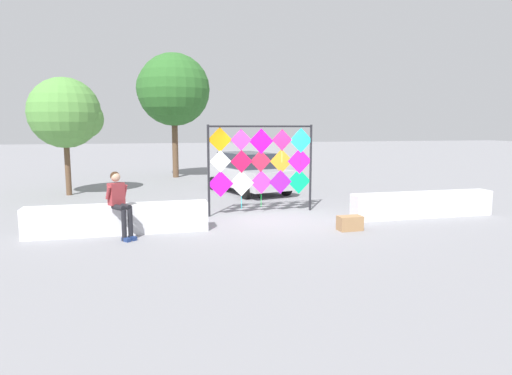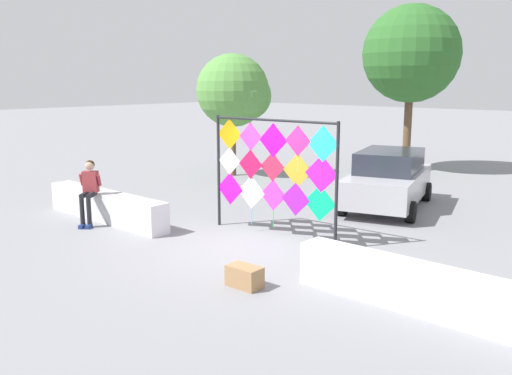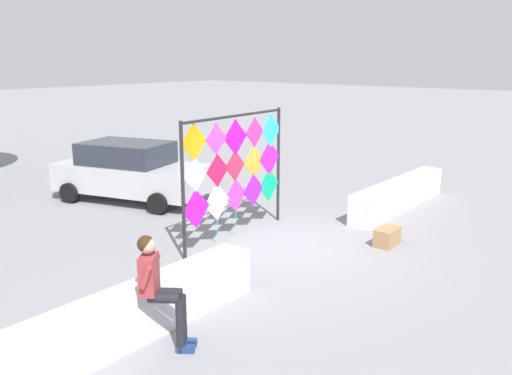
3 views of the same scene
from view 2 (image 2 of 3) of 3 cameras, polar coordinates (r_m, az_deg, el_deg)
The scene contains 9 objects.
ground at distance 11.49m, azimuth -1.46°, elevation -6.52°, with size 120.00×120.00×0.00m, color gray.
plaza_ledge_left at distance 14.26m, azimuth -15.44°, elevation -1.90°, with size 4.36×0.54×0.73m, color silver.
plaza_ledge_right at distance 8.77m, azimuth 17.37°, elevation -10.21°, with size 4.36×0.54×0.73m, color silver.
kite_display_rack at distance 12.10m, azimuth 1.90°, elevation 2.24°, with size 3.31×0.28×2.68m.
seated_vendor at distance 13.83m, azimuth -17.09°, elevation 0.04°, with size 0.70×0.76×1.58m.
parked_car at distance 15.51m, azimuth 13.67°, elevation 0.87°, with size 2.83×4.42×1.59m.
cardboard_box_large at distance 9.45m, azimuth -1.21°, elevation -9.30°, with size 0.61×0.35×0.37m, color #9E754C.
tree_palm_like at distance 21.95m, azimuth 15.95°, elevation 13.46°, with size 3.69×3.65×6.30m.
tree_far_right at distance 20.10m, azimuth -1.99°, elevation 10.07°, with size 2.73×2.69×4.46m.
Camera 2 is at (7.45, -8.03, 3.48)m, focal length 38.21 mm.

